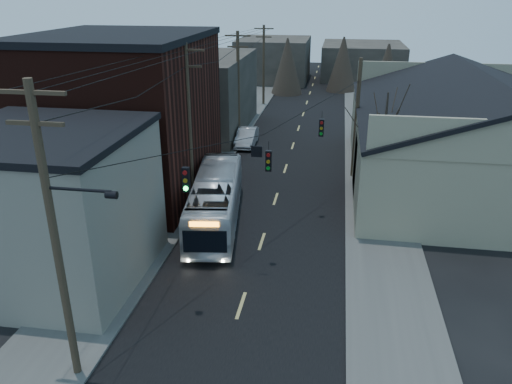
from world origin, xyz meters
TOP-DOWN VIEW (x-y plane):
  - road_surface at (0.00, 30.00)m, footprint 9.00×110.00m
  - sidewalk_left at (-6.50, 30.00)m, footprint 4.00×110.00m
  - sidewalk_right at (6.50, 30.00)m, footprint 4.00×110.00m
  - building_clapboard at (-9.00, 9.00)m, footprint 8.00×8.00m
  - building_brick at (-10.00, 20.00)m, footprint 10.00×12.00m
  - building_left_far at (-9.50, 36.00)m, footprint 9.00×14.00m
  - warehouse at (13.00, 25.00)m, footprint 16.16×20.60m
  - building_far_left at (-6.00, 65.00)m, footprint 10.00×12.00m
  - building_far_right at (7.00, 70.00)m, footprint 12.00×14.00m
  - bare_tree at (6.50, 20.00)m, footprint 0.40×0.40m
  - utility_lines at (-3.11, 24.14)m, footprint 11.24×45.28m
  - bus at (-3.00, 15.88)m, footprint 3.89×10.77m
  - parked_car at (-4.02, 31.54)m, footprint 1.71×4.59m

SIDE VIEW (x-z plane):
  - road_surface at x=0.00m, z-range 0.00..0.02m
  - sidewalk_left at x=-6.50m, z-range 0.00..0.12m
  - sidewalk_right at x=6.50m, z-range 0.00..0.12m
  - parked_car at x=-4.02m, z-range 0.00..1.50m
  - bus at x=-3.00m, z-range 0.00..2.93m
  - building_far_right at x=7.00m, z-range 0.00..5.00m
  - warehouse at x=13.00m, z-range -1.17..6.56m
  - building_far_left at x=-6.00m, z-range 0.00..6.00m
  - building_clapboard at x=-9.00m, z-range 0.00..7.00m
  - building_left_far at x=-9.50m, z-range 0.00..7.00m
  - bare_tree at x=6.50m, z-range 0.00..7.20m
  - utility_lines at x=-3.11m, z-range -0.30..10.20m
  - building_brick at x=-10.00m, z-range 0.00..10.00m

